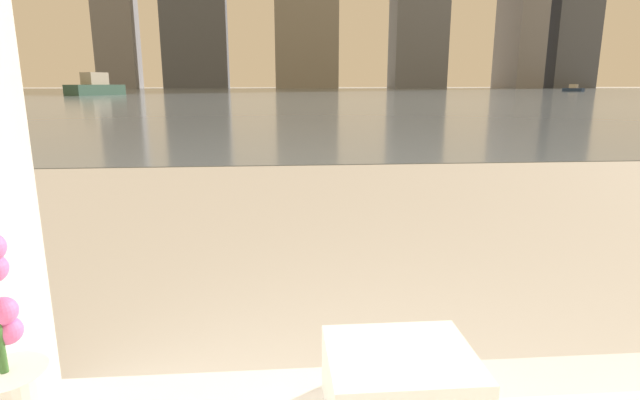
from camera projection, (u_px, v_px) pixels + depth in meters
The scene contains 6 objects.
potted_orchid at pixel (6, 379), 0.75m from camera, with size 0.12×0.12×0.37m.
towel_stack at pixel (400, 386), 0.81m from camera, with size 0.24×0.20×0.12m.
harbor_water at pixel (281, 93), 60.23m from camera, with size 180.00×110.00×0.01m.
harbor_boat_1 at pixel (95, 87), 46.80m from camera, with size 4.34×5.83×2.10m.
harbor_boat_3 at pixel (573, 89), 68.10m from camera, with size 2.24×2.71×1.00m.
skyline_tower_2 at pixel (305, 6), 110.99m from camera, with size 13.80×11.62×35.71m.
Camera 1 is at (-0.30, 0.21, 1.10)m, focal length 28.00 mm.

